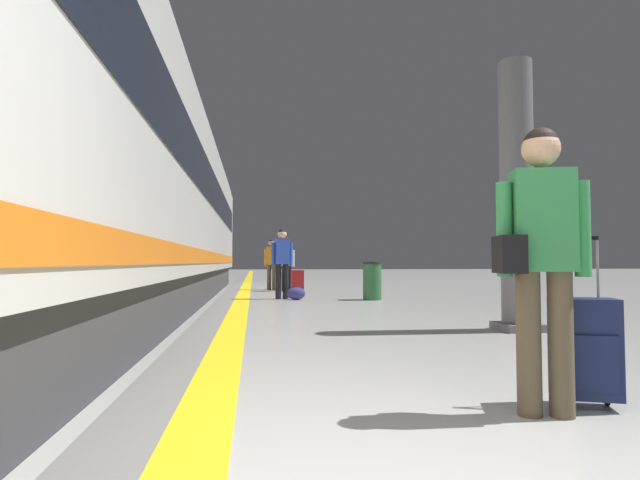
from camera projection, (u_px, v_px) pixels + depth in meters
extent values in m
cube|color=yellow|center=(241.00, 301.00, 11.42)|extent=(0.36, 80.00, 0.01)
cube|color=slate|center=(228.00, 301.00, 11.38)|extent=(0.59, 80.00, 0.01)
cube|color=#38383D|center=(94.00, 299.00, 7.41)|extent=(2.67, 25.66, 0.70)
cube|color=silver|center=(97.00, 179.00, 7.49)|extent=(2.90, 26.73, 2.90)
cylinder|color=silver|center=(98.00, 88.00, 7.55)|extent=(2.84, 26.20, 2.84)
cube|color=black|center=(97.00, 156.00, 7.51)|extent=(2.93, 25.13, 0.80)
cube|color=orange|center=(95.00, 255.00, 7.44)|extent=(2.94, 26.20, 0.24)
cube|color=gray|center=(84.00, 218.00, 11.26)|extent=(0.02, 0.90, 2.00)
cylinder|color=brown|center=(561.00, 344.00, 2.91)|extent=(0.14, 0.14, 0.84)
cylinder|color=brown|center=(529.00, 343.00, 2.93)|extent=(0.14, 0.14, 0.84)
cube|color=#338C4C|center=(542.00, 221.00, 2.95)|extent=(0.38, 0.28, 0.60)
cylinder|color=#338C4C|center=(582.00, 229.00, 2.91)|extent=(0.09, 0.09, 0.56)
cylinder|color=#338C4C|center=(504.00, 229.00, 2.97)|extent=(0.09, 0.09, 0.56)
sphere|color=tan|center=(541.00, 149.00, 2.97)|extent=(0.22, 0.22, 0.22)
sphere|color=black|center=(541.00, 145.00, 2.97)|extent=(0.20, 0.20, 0.20)
cube|color=black|center=(509.00, 254.00, 2.94)|extent=(0.21, 0.31, 0.22)
cube|color=#19234C|center=(584.00, 348.00, 3.10)|extent=(0.43, 0.33, 0.61)
cube|color=#19234C|center=(591.00, 364.00, 2.98)|extent=(0.30, 0.12, 0.34)
cylinder|color=black|center=(607.00, 401.00, 3.12)|extent=(0.04, 0.06, 0.06)
cylinder|color=black|center=(558.00, 398.00, 3.18)|extent=(0.04, 0.06, 0.06)
cylinder|color=gray|center=(598.00, 268.00, 3.15)|extent=(0.02, 0.02, 0.38)
cylinder|color=gray|center=(562.00, 268.00, 3.20)|extent=(0.02, 0.02, 0.38)
cube|color=black|center=(579.00, 238.00, 3.18)|extent=(0.22, 0.09, 0.02)
cylinder|color=black|center=(278.00, 282.00, 12.12)|extent=(0.14, 0.14, 0.85)
cylinder|color=black|center=(286.00, 282.00, 12.17)|extent=(0.14, 0.14, 0.85)
cube|color=blue|center=(282.00, 252.00, 12.18)|extent=(0.37, 0.26, 0.61)
cylinder|color=blue|center=(273.00, 254.00, 12.12)|extent=(0.09, 0.09, 0.57)
cylinder|color=blue|center=(291.00, 254.00, 12.25)|extent=(0.09, 0.09, 0.57)
sphere|color=beige|center=(282.00, 234.00, 12.19)|extent=(0.22, 0.22, 0.22)
sphere|color=black|center=(282.00, 233.00, 12.20)|extent=(0.20, 0.20, 0.20)
ellipsoid|color=navy|center=(296.00, 294.00, 11.85)|extent=(0.44, 0.26, 0.30)
torus|color=navy|center=(296.00, 289.00, 11.86)|extent=(0.22, 0.02, 0.22)
cylinder|color=brown|center=(269.00, 277.00, 16.18)|extent=(0.14, 0.14, 0.81)
cylinder|color=brown|center=(274.00, 277.00, 16.14)|extent=(0.14, 0.14, 0.81)
cube|color=orange|center=(272.00, 256.00, 16.19)|extent=(0.38, 0.29, 0.58)
cylinder|color=orange|center=(266.00, 257.00, 16.24)|extent=(0.09, 0.09, 0.54)
cylinder|color=orange|center=(278.00, 257.00, 16.16)|extent=(0.09, 0.09, 0.54)
sphere|color=beige|center=(272.00, 243.00, 16.21)|extent=(0.21, 0.21, 0.21)
sphere|color=black|center=(272.00, 242.00, 16.21)|extent=(0.20, 0.20, 0.20)
cube|color=#9E9EA3|center=(282.00, 280.00, 15.94)|extent=(0.44, 0.38, 0.51)
cube|color=#9E9EA3|center=(284.00, 282.00, 16.04)|extent=(0.28, 0.17, 0.28)
cylinder|color=black|center=(277.00, 289.00, 15.92)|extent=(0.05, 0.06, 0.06)
cylinder|color=black|center=(285.00, 289.00, 15.81)|extent=(0.05, 0.06, 0.06)
cylinder|color=gray|center=(278.00, 266.00, 15.95)|extent=(0.02, 0.02, 0.38)
cylinder|color=gray|center=(284.00, 267.00, 15.86)|extent=(0.02, 0.02, 0.38)
cube|color=black|center=(281.00, 261.00, 15.91)|extent=(0.20, 0.13, 0.02)
cylinder|color=black|center=(284.00, 278.00, 15.45)|extent=(0.13, 0.13, 0.78)
cylinder|color=black|center=(289.00, 279.00, 15.43)|extent=(0.13, 0.13, 0.78)
cube|color=silver|center=(287.00, 257.00, 15.47)|extent=(0.35, 0.25, 0.56)
cylinder|color=silver|center=(280.00, 258.00, 15.50)|extent=(0.08, 0.08, 0.52)
cylinder|color=silver|center=(293.00, 258.00, 15.46)|extent=(0.08, 0.08, 0.52)
sphere|color=#A37556|center=(287.00, 244.00, 15.49)|extent=(0.20, 0.20, 0.20)
sphere|color=black|center=(287.00, 243.00, 15.49)|extent=(0.19, 0.19, 0.19)
cube|color=black|center=(286.00, 256.00, 15.33)|extent=(0.26, 0.18, 0.37)
cube|color=#A51E1E|center=(298.00, 280.00, 15.14)|extent=(0.40, 0.26, 0.60)
cube|color=#A51E1E|center=(298.00, 282.00, 15.25)|extent=(0.31, 0.05, 0.33)
cylinder|color=black|center=(293.00, 291.00, 15.05)|extent=(0.03, 0.06, 0.06)
cylinder|color=black|center=(302.00, 291.00, 15.06)|extent=(0.03, 0.06, 0.06)
cylinder|color=slate|center=(517.00, 195.00, 6.63)|extent=(0.44, 0.44, 3.60)
cube|color=slate|center=(519.00, 327.00, 6.55)|extent=(0.56, 0.56, 0.10)
cylinder|color=#2D6638|center=(372.00, 282.00, 11.88)|extent=(0.44, 0.44, 0.85)
cylinder|color=#262628|center=(372.00, 263.00, 11.90)|extent=(0.46, 0.46, 0.06)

